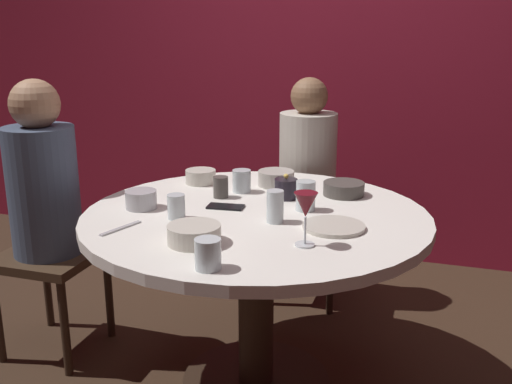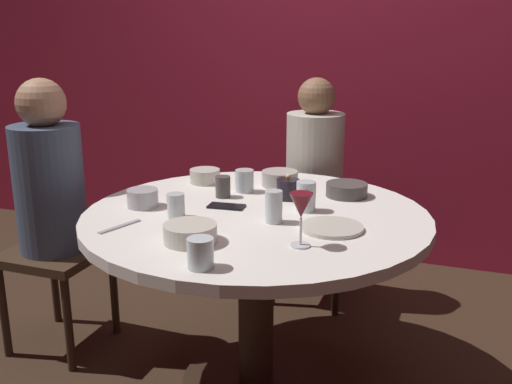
{
  "view_description": "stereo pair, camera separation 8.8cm",
  "coord_description": "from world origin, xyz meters",
  "px_view_note": "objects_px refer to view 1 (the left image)",
  "views": [
    {
      "loc": [
        0.64,
        -2.0,
        1.42
      ],
      "look_at": [
        0.0,
        0.0,
        0.82
      ],
      "focal_mm": 41.1,
      "sensor_mm": 36.0,
      "label": 1
    },
    {
      "loc": [
        0.72,
        -1.97,
        1.42
      ],
      "look_at": [
        0.0,
        0.0,
        0.82
      ],
      "focal_mm": 41.1,
      "sensor_mm": 36.0,
      "label": 2
    }
  ],
  "objects_px": {
    "bowl_small_white": "(276,178)",
    "cup_beside_wine": "(275,206)",
    "cup_center_front": "(221,187)",
    "cup_far_edge": "(208,254)",
    "seated_diner_left": "(44,191)",
    "seated_diner_back": "(308,166)",
    "dining_table": "(256,251)",
    "dinner_plate": "(334,226)",
    "bowl_serving_large": "(141,199)",
    "cup_near_candle": "(242,181)",
    "wine_glass": "(306,207)",
    "cup_by_right_diner": "(306,196)",
    "bowl_salad_center": "(194,234)",
    "cup_by_left_diner": "(176,207)",
    "cell_phone": "(226,207)",
    "bowl_rice_portion": "(201,177)",
    "candle_holder": "(286,189)",
    "bowl_sauce_side": "(344,189)"
  },
  "relations": [
    {
      "from": "dinner_plate",
      "to": "cup_beside_wine",
      "type": "distance_m",
      "value": 0.22
    },
    {
      "from": "dinner_plate",
      "to": "bowl_serving_large",
      "type": "height_order",
      "value": "bowl_serving_large"
    },
    {
      "from": "bowl_rice_portion",
      "to": "bowl_serving_large",
      "type": "bearing_deg",
      "value": -99.98
    },
    {
      "from": "bowl_salad_center",
      "to": "bowl_sauce_side",
      "type": "height_order",
      "value": "bowl_salad_center"
    },
    {
      "from": "wine_glass",
      "to": "bowl_serving_large",
      "type": "xyz_separation_m",
      "value": [
        -0.69,
        0.2,
        -0.09
      ]
    },
    {
      "from": "bowl_small_white",
      "to": "cup_near_candle",
      "type": "height_order",
      "value": "cup_near_candle"
    },
    {
      "from": "dining_table",
      "to": "cup_far_edge",
      "type": "xyz_separation_m",
      "value": [
        0.03,
        -0.55,
        0.2
      ]
    },
    {
      "from": "cup_near_candle",
      "to": "cup_by_left_diner",
      "type": "xyz_separation_m",
      "value": [
        -0.11,
        -0.41,
        -0.0
      ]
    },
    {
      "from": "bowl_serving_large",
      "to": "cup_by_right_diner",
      "type": "relative_size",
      "value": 1.05
    },
    {
      "from": "dining_table",
      "to": "seated_diner_back",
      "type": "distance_m",
      "value": 0.89
    },
    {
      "from": "bowl_salad_center",
      "to": "bowl_sauce_side",
      "type": "xyz_separation_m",
      "value": [
        0.37,
        0.7,
        -0.0
      ]
    },
    {
      "from": "cell_phone",
      "to": "bowl_serving_large",
      "type": "distance_m",
      "value": 0.33
    },
    {
      "from": "wine_glass",
      "to": "cup_near_candle",
      "type": "height_order",
      "value": "wine_glass"
    },
    {
      "from": "wine_glass",
      "to": "cell_phone",
      "type": "distance_m",
      "value": 0.5
    },
    {
      "from": "bowl_serving_large",
      "to": "seated_diner_left",
      "type": "bearing_deg",
      "value": 170.85
    },
    {
      "from": "seated_diner_left",
      "to": "candle_holder",
      "type": "relative_size",
      "value": 11.71
    },
    {
      "from": "cup_near_candle",
      "to": "dinner_plate",
      "type": "bearing_deg",
      "value": -37.09
    },
    {
      "from": "wine_glass",
      "to": "cup_by_right_diner",
      "type": "xyz_separation_m",
      "value": [
        -0.08,
        0.37,
        -0.07
      ]
    },
    {
      "from": "cup_by_right_diner",
      "to": "cup_far_edge",
      "type": "bearing_deg",
      "value": -102.51
    },
    {
      "from": "dining_table",
      "to": "dinner_plate",
      "type": "height_order",
      "value": "dinner_plate"
    },
    {
      "from": "cup_by_left_diner",
      "to": "cup_center_front",
      "type": "xyz_separation_m",
      "value": [
        0.06,
        0.3,
        -0.0
      ]
    },
    {
      "from": "dining_table",
      "to": "seated_diner_left",
      "type": "relative_size",
      "value": 1.07
    },
    {
      "from": "seated_diner_back",
      "to": "cup_beside_wine",
      "type": "distance_m",
      "value": 0.97
    },
    {
      "from": "seated_diner_left",
      "to": "seated_diner_back",
      "type": "bearing_deg",
      "value": 42.82
    },
    {
      "from": "cup_by_left_diner",
      "to": "seated_diner_left",
      "type": "bearing_deg",
      "value": 167.29
    },
    {
      "from": "bowl_small_white",
      "to": "bowl_sauce_side",
      "type": "distance_m",
      "value": 0.31
    },
    {
      "from": "dining_table",
      "to": "cup_center_front",
      "type": "xyz_separation_m",
      "value": [
        -0.2,
        0.15,
        0.2
      ]
    },
    {
      "from": "wine_glass",
      "to": "cup_by_right_diner",
      "type": "height_order",
      "value": "wine_glass"
    },
    {
      "from": "bowl_serving_large",
      "to": "cup_near_candle",
      "type": "distance_m",
      "value": 0.45
    },
    {
      "from": "cup_center_front",
      "to": "cup_far_edge",
      "type": "height_order",
      "value": "cup_far_edge"
    },
    {
      "from": "seated_diner_back",
      "to": "dinner_plate",
      "type": "height_order",
      "value": "seated_diner_back"
    },
    {
      "from": "wine_glass",
      "to": "cell_phone",
      "type": "xyz_separation_m",
      "value": [
        -0.38,
        0.3,
        -0.12
      ]
    },
    {
      "from": "bowl_salad_center",
      "to": "seated_diner_left",
      "type": "bearing_deg",
      "value": 156.6
    },
    {
      "from": "candle_holder",
      "to": "cup_by_left_diner",
      "type": "xyz_separation_m",
      "value": [
        -0.31,
        -0.37,
        0.0
      ]
    },
    {
      "from": "wine_glass",
      "to": "candle_holder",
      "type": "bearing_deg",
      "value": 111.37
    },
    {
      "from": "seated_diner_back",
      "to": "bowl_salad_center",
      "type": "relative_size",
      "value": 6.75
    },
    {
      "from": "cup_near_candle",
      "to": "cup_center_front",
      "type": "height_order",
      "value": "cup_near_candle"
    },
    {
      "from": "cup_center_front",
      "to": "bowl_serving_large",
      "type": "bearing_deg",
      "value": -136.1
    },
    {
      "from": "seated_diner_left",
      "to": "bowl_rice_portion",
      "type": "distance_m",
      "value": 0.67
    },
    {
      "from": "dinner_plate",
      "to": "bowl_rice_portion",
      "type": "relative_size",
      "value": 1.62
    },
    {
      "from": "cup_near_candle",
      "to": "cup_by_right_diner",
      "type": "xyz_separation_m",
      "value": [
        0.31,
        -0.17,
        0.01
      ]
    },
    {
      "from": "bowl_serving_large",
      "to": "cup_by_left_diner",
      "type": "xyz_separation_m",
      "value": [
        0.18,
        -0.07,
        0.01
      ]
    },
    {
      "from": "cup_far_edge",
      "to": "dining_table",
      "type": "bearing_deg",
      "value": 93.11
    },
    {
      "from": "bowl_small_white",
      "to": "cup_beside_wine",
      "type": "distance_m",
      "value": 0.5
    },
    {
      "from": "seated_diner_back",
      "to": "bowl_rice_portion",
      "type": "bearing_deg",
      "value": -33.84
    },
    {
      "from": "candle_holder",
      "to": "cup_far_edge",
      "type": "height_order",
      "value": "candle_holder"
    },
    {
      "from": "wine_glass",
      "to": "dinner_plate",
      "type": "distance_m",
      "value": 0.23
    },
    {
      "from": "cell_phone",
      "to": "bowl_rice_portion",
      "type": "relative_size",
      "value": 1.04
    },
    {
      "from": "wine_glass",
      "to": "bowl_rice_portion",
      "type": "relative_size",
      "value": 1.31
    },
    {
      "from": "cup_center_front",
      "to": "cup_far_edge",
      "type": "relative_size",
      "value": 0.96
    }
  ]
}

